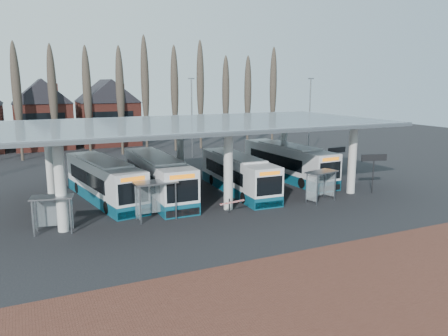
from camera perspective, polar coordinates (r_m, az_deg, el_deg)
name	(u,v)px	position (r m, az deg, el deg)	size (l,w,h in m)	color
ground	(243,218)	(31.68, 2.51, -6.55)	(140.00, 140.00, 0.00)	black
brick_strip	(359,287)	(22.47, 17.21, -14.68)	(70.00, 10.00, 0.03)	#592F23
station_canopy	(201,129)	(37.68, -3.04, 5.12)	(32.00, 16.00, 6.34)	silver
poplar_row	(132,89)	(61.39, -11.96, 10.09)	(45.10, 1.10, 14.50)	#473D33
townhouse_row	(6,108)	(70.89, -26.54, 6.98)	(36.80, 10.30, 12.25)	maroon
lamp_post_b	(192,116)	(56.58, -4.22, 6.75)	(0.80, 0.16, 10.17)	slate
lamp_post_c	(310,116)	(57.96, 11.11, 6.67)	(0.80, 0.16, 10.17)	slate
bus_0	(104,181)	(37.41, -15.42, -1.65)	(4.62, 12.53, 3.41)	silver
bus_1	(157,178)	(37.41, -8.72, -1.26)	(2.77, 12.78, 3.55)	silver
bus_2	(238,174)	(38.89, 1.80, -0.85)	(3.07, 11.94, 3.29)	silver
bus_3	(288,163)	(44.55, 8.31, 0.70)	(3.29, 12.70, 3.50)	silver
shelter_0	(53,206)	(30.41, -21.47, -4.62)	(2.83, 1.81, 2.43)	gray
shelter_1	(155,192)	(31.32, -9.01, -3.06)	(3.01, 1.54, 2.77)	gray
shelter_2	(320,179)	(36.46, 12.42, -1.46)	(2.98, 2.01, 2.53)	gray
info_sign_0	(374,161)	(40.13, 19.00, 0.92)	(2.30, 0.70, 3.49)	black
info_sign_1	(337,153)	(44.62, 14.50, 1.96)	(2.23, 0.34, 3.32)	black
barrier	(232,203)	(32.33, 0.99, -4.61)	(2.17, 0.79, 1.09)	black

